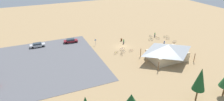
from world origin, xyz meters
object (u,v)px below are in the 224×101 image
object	(u,v)px
bicycle_orange_lone_east	(158,38)
bicycle_silver_yard_right	(168,39)
visitor_crossing_yard	(164,43)
bicycle_teal_lone_west	(151,37)
lot_sign	(95,41)
bicycle_blue_edge_south	(174,42)
bicycle_yellow_yard_front	(116,53)
bicycle_white_yard_left	(123,52)
bicycle_purple_mid_cluster	(122,49)
pine_east	(200,79)
trash_bin	(121,40)
car_silver_end_stall	(37,45)
bicycle_red_edge_north	(131,51)
car_maroon_mid_lot	(71,41)
visitor_at_bikes	(124,41)
bicycle_teal_trailside	(151,39)
visitor_by_pavilion	(155,34)
bike_pavilion	(167,51)
bicycle_black_near_porch	(121,54)
bicycle_green_back_row	(166,37)

from	to	relation	value
bicycle_orange_lone_east	bicycle_silver_yard_right	distance (m)	3.71
visitor_crossing_yard	bicycle_teal_lone_west	bearing A→B (deg)	-88.11
lot_sign	bicycle_orange_lone_east	distance (m)	23.15
bicycle_teal_lone_west	bicycle_blue_edge_south	distance (m)	8.93
bicycle_yellow_yard_front	bicycle_white_yard_left	bearing A→B (deg)	173.09
bicycle_purple_mid_cluster	pine_east	bearing A→B (deg)	96.29
trash_bin	bicycle_silver_yard_right	size ratio (longest dim) A/B	0.52
car_silver_end_stall	bicycle_orange_lone_east	bearing A→B (deg)	166.22
lot_sign	bicycle_white_yard_left	size ratio (longest dim) A/B	1.29
bicycle_purple_mid_cluster	bicycle_red_edge_north	bearing A→B (deg)	133.93
bicycle_white_yard_left	bicycle_blue_edge_south	bearing A→B (deg)	-179.63
bicycle_white_yard_left	car_maroon_mid_lot	world-z (taller)	car_maroon_mid_lot
bicycle_yellow_yard_front	visitor_at_bikes	world-z (taller)	visitor_at_bikes
lot_sign	bicycle_teal_trailside	bearing A→B (deg)	168.54
pine_east	bicycle_red_edge_north	size ratio (longest dim) A/B	4.46
visitor_by_pavilion	lot_sign	bearing A→B (deg)	-3.51
bicycle_red_edge_north	bicycle_blue_edge_south	world-z (taller)	bicycle_blue_edge_south
bicycle_white_yard_left	car_silver_end_stall	distance (m)	28.82
bicycle_silver_yard_right	bicycle_red_edge_north	xyz separation A→B (m)	(17.34, 3.75, 0.01)
lot_sign	pine_east	distance (m)	37.17
bike_pavilion	visitor_at_bikes	xyz separation A→B (m)	(6.35, -15.45, -1.69)
bicycle_teal_lone_west	car_maroon_mid_lot	xyz separation A→B (m)	(28.57, -7.21, 0.34)
bicycle_black_near_porch	visitor_at_bikes	bearing A→B (deg)	-120.94
bicycle_teal_lone_west	car_silver_end_stall	bearing A→B (deg)	-11.19
visitor_crossing_yard	bicycle_white_yard_left	bearing A→B (deg)	-0.23
bicycle_black_near_porch	bicycle_red_edge_north	distance (m)	4.03
car_silver_end_stall	visitor_at_bikes	xyz separation A→B (m)	(-27.71, 8.95, 0.17)
bicycle_yellow_yard_front	visitor_at_bikes	size ratio (longest dim) A/B	0.95
bike_pavilion	lot_sign	xyz separation A→B (m)	(15.75, -18.10, -1.19)
trash_bin	bicycle_teal_lone_west	distance (m)	11.59
bike_pavilion	visitor_crossing_yard	world-z (taller)	bike_pavilion
pine_east	visitor_at_bikes	distance (m)	33.31
bicycle_silver_yard_right	bicycle_yellow_yard_front	world-z (taller)	bicycle_yellow_yard_front
bicycle_silver_yard_right	bicycle_green_back_row	distance (m)	1.96
trash_bin	bicycle_blue_edge_south	size ratio (longest dim) A/B	0.51
car_maroon_mid_lot	trash_bin	bearing A→B (deg)	161.49
trash_bin	visitor_at_bikes	distance (m)	2.67
pine_east	visitor_by_pavilion	distance (m)	37.06
car_silver_end_stall	bicycle_white_yard_left	bearing A→B (deg)	147.49
bike_pavilion	bicycle_teal_lone_west	size ratio (longest dim) A/B	6.93
bicycle_orange_lone_east	bicycle_green_back_row	world-z (taller)	bicycle_green_back_row
car_silver_end_stall	visitor_by_pavilion	distance (m)	42.18
bike_pavilion	bicycle_teal_trailside	size ratio (longest dim) A/B	7.36
trash_bin	bicycle_red_edge_north	size ratio (longest dim) A/B	0.52
bicycle_silver_yard_right	bicycle_blue_edge_south	size ratio (longest dim) A/B	0.98
bicycle_white_yard_left	visitor_by_pavilion	distance (m)	18.85
bicycle_yellow_yard_front	car_maroon_mid_lot	xyz separation A→B (m)	(10.95, -14.57, 0.34)
bicycle_black_near_porch	car_silver_end_stall	xyz separation A→B (m)	(23.07, -16.68, 0.36)
bicycle_silver_yard_right	visitor_by_pavilion	distance (m)	5.13
bike_pavilion	car_maroon_mid_lot	bearing A→B (deg)	-45.93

